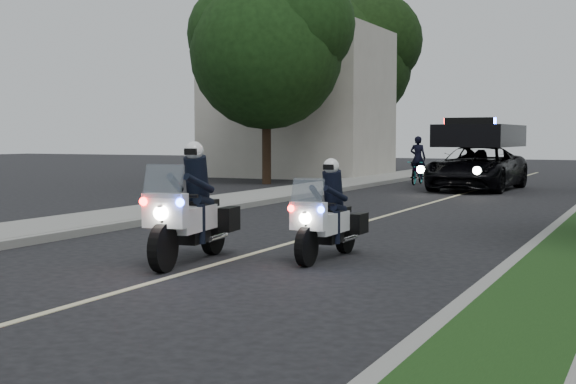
# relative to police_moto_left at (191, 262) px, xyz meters

# --- Properties ---
(ground) EXTENTS (120.00, 120.00, 0.00)m
(ground) POSITION_rel_police_moto_left_xyz_m (0.44, -1.39, 0.00)
(ground) COLOR black
(ground) RESTS_ON ground
(curb_right) EXTENTS (0.20, 60.00, 0.15)m
(curb_right) POSITION_rel_police_moto_left_xyz_m (4.54, 8.61, 0.07)
(curb_right) COLOR gray
(curb_right) RESTS_ON ground
(curb_left) EXTENTS (0.20, 60.00, 0.15)m
(curb_left) POSITION_rel_police_moto_left_xyz_m (-3.66, 8.61, 0.07)
(curb_left) COLOR gray
(curb_left) RESTS_ON ground
(sidewalk_left) EXTENTS (2.00, 60.00, 0.16)m
(sidewalk_left) POSITION_rel_police_moto_left_xyz_m (-4.76, 8.61, 0.08)
(sidewalk_left) COLOR gray
(sidewalk_left) RESTS_ON ground
(building_far) EXTENTS (8.00, 6.00, 7.00)m
(building_far) POSITION_rel_police_moto_left_xyz_m (-9.56, 24.61, 3.50)
(building_far) COLOR #A8A396
(building_far) RESTS_ON ground
(lane_marking) EXTENTS (0.12, 50.00, 0.01)m
(lane_marking) POSITION_rel_police_moto_left_xyz_m (0.44, 8.61, 0.00)
(lane_marking) COLOR #BFB78C
(lane_marking) RESTS_ON ground
(police_moto_left) EXTENTS (1.05, 2.26, 1.85)m
(police_moto_left) POSITION_rel_police_moto_left_xyz_m (0.00, 0.00, 0.00)
(police_moto_left) COLOR silver
(police_moto_left) RESTS_ON ground
(police_moto_right) EXTENTS (0.67, 1.86, 1.58)m
(police_moto_right) POSITION_rel_police_moto_left_xyz_m (1.76, 1.19, 0.00)
(police_moto_right) COLOR white
(police_moto_right) RESTS_ON ground
(police_suv) EXTENTS (2.88, 5.79, 2.76)m
(police_suv) POSITION_rel_police_moto_left_xyz_m (0.45, 18.28, 0.00)
(police_suv) COLOR black
(police_suv) RESTS_ON ground
(bicycle) EXTENTS (0.71, 1.80, 0.92)m
(bicycle) POSITION_rel_police_moto_left_xyz_m (-2.40, 20.57, 0.00)
(bicycle) COLOR black
(bicycle) RESTS_ON ground
(cyclist) EXTENTS (0.64, 0.44, 1.74)m
(cyclist) POSITION_rel_police_moto_left_xyz_m (-2.40, 20.57, 0.00)
(cyclist) COLOR black
(cyclist) RESTS_ON ground
(tree_left_near) EXTENTS (7.78, 7.78, 10.21)m
(tree_left_near) POSITION_rel_police_moto_left_xyz_m (-7.98, 18.17, 0.00)
(tree_left_near) COLOR #173612
(tree_left_near) RESTS_ON ground
(tree_left_far) EXTENTS (7.95, 7.95, 11.35)m
(tree_left_far) POSITION_rel_police_moto_left_xyz_m (-8.94, 29.77, 0.00)
(tree_left_far) COLOR black
(tree_left_far) RESTS_ON ground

